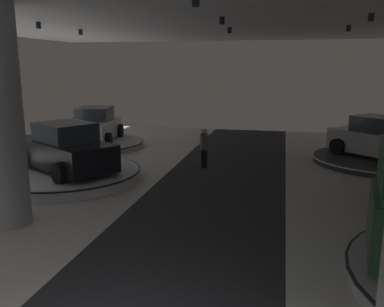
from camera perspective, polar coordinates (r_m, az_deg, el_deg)
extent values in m
cylinder|color=black|center=(15.22, -20.49, 16.30)|extent=(0.16, 0.16, 0.22)
cylinder|color=black|center=(17.78, -15.17, 15.92)|extent=(0.16, 0.16, 0.22)
cylinder|color=black|center=(9.15, 0.51, 20.32)|extent=(0.16, 0.16, 0.22)
cylinder|color=black|center=(12.91, 4.17, 17.89)|extent=(0.16, 0.16, 0.22)
cylinder|color=black|center=(16.37, 5.23, 16.64)|extent=(0.16, 0.16, 0.22)
cylinder|color=black|center=(13.01, 23.56, 16.91)|extent=(0.16, 0.16, 0.22)
cylinder|color=black|center=(16.51, 20.87, 15.89)|extent=(0.16, 0.16, 0.22)
cylinder|color=silver|center=(15.36, -17.08, -2.87)|extent=(5.19, 5.19, 0.37)
cylinder|color=black|center=(15.32, -17.12, -2.30)|extent=(5.29, 5.29, 0.05)
cube|color=black|center=(15.18, -17.27, 0.04)|extent=(4.52, 3.73, 0.90)
cube|color=#2D3842|center=(14.92, -17.17, 2.77)|extent=(2.43, 2.32, 0.70)
cylinder|color=black|center=(16.07, -22.79, -0.70)|extent=(0.69, 0.54, 0.68)
cylinder|color=black|center=(16.93, -16.60, 0.36)|extent=(0.69, 0.54, 0.68)
cylinder|color=black|center=(13.55, -17.95, -2.59)|extent=(0.69, 0.54, 0.68)
cylinder|color=black|center=(14.55, -11.03, -1.22)|extent=(0.69, 0.54, 0.68)
sphere|color=white|center=(16.76, -22.18, 1.18)|extent=(0.18, 0.18, 0.18)
sphere|color=white|center=(17.18, -19.18, 1.65)|extent=(0.18, 0.18, 0.18)
cylinder|color=#333338|center=(18.98, 24.60, -0.85)|extent=(5.42, 5.42, 0.24)
cylinder|color=white|center=(18.96, 24.62, -0.58)|extent=(5.53, 5.53, 0.05)
cube|color=silver|center=(18.84, 24.79, 1.32)|extent=(4.27, 4.21, 0.90)
cube|color=#2D3842|center=(18.81, 24.61, 3.63)|extent=(2.45, 2.44, 0.70)
cylinder|color=black|center=(20.47, 22.84, 1.50)|extent=(0.64, 0.63, 0.68)
cylinder|color=black|center=(18.86, 19.44, 0.93)|extent=(0.64, 0.63, 0.68)
cylinder|color=#B7B7BC|center=(21.26, -13.21, 1.28)|extent=(4.72, 4.72, 0.27)
cylinder|color=black|center=(21.24, -13.23, 1.57)|extent=(4.81, 4.81, 0.05)
cube|color=silver|center=(21.14, -13.31, 3.27)|extent=(2.57, 4.47, 0.90)
cube|color=#2D3842|center=(21.18, -13.31, 5.33)|extent=(1.90, 2.16, 0.70)
cylinder|color=black|center=(19.57, -11.49, 1.87)|extent=(0.35, 0.71, 0.68)
cylinder|color=black|center=(20.11, -17.05, 1.85)|extent=(0.35, 0.71, 0.68)
cylinder|color=black|center=(22.33, -9.87, 3.17)|extent=(0.35, 0.71, 0.68)
cylinder|color=black|center=(22.80, -14.81, 3.13)|extent=(0.35, 0.71, 0.68)
sphere|color=white|center=(19.03, -13.43, 2.66)|extent=(0.18, 0.18, 0.18)
sphere|color=white|center=(19.31, -16.28, 2.63)|extent=(0.18, 0.18, 0.18)
cylinder|color=black|center=(16.33, 1.88, -0.68)|extent=(0.14, 0.14, 0.80)
cylinder|color=black|center=(16.46, 1.50, -0.57)|extent=(0.14, 0.14, 0.80)
cylinder|color=#6B665B|center=(16.26, 1.70, 1.64)|extent=(0.32, 0.32, 0.62)
sphere|color=tan|center=(16.19, 1.71, 3.10)|extent=(0.22, 0.22, 0.22)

